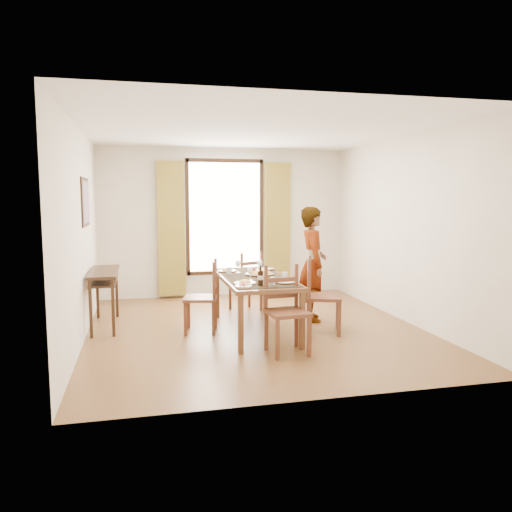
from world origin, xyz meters
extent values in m
plane|color=#562C1B|center=(0.00, 0.00, 0.00)|extent=(5.00, 5.00, 0.00)
cube|color=silver|center=(0.00, 2.50, 1.35)|extent=(4.50, 0.10, 2.70)
cube|color=silver|center=(0.00, -2.50, 1.35)|extent=(4.50, 0.10, 2.70)
cube|color=silver|center=(-2.25, 0.00, 1.35)|extent=(0.10, 5.00, 2.70)
cube|color=silver|center=(2.25, 0.00, 1.35)|extent=(0.10, 5.00, 2.70)
cube|color=white|center=(0.00, 0.00, 2.72)|extent=(4.50, 5.00, 0.04)
cube|color=white|center=(0.00, 2.47, 1.45)|extent=(1.30, 0.04, 2.00)
cube|color=#9F9334|center=(-0.98, 2.41, 1.25)|extent=(0.48, 0.10, 2.40)
cube|color=#9F9334|center=(0.98, 2.41, 1.25)|extent=(0.48, 0.10, 2.40)
cube|color=black|center=(-2.24, 0.60, 1.75)|extent=(0.02, 0.86, 0.66)
cube|color=#B94522|center=(-2.23, 0.60, 1.75)|extent=(0.01, 0.76, 0.56)
cube|color=#332211|center=(-2.03, 0.60, 0.78)|extent=(0.38, 1.20, 0.04)
cube|color=#332211|center=(-2.03, 0.60, 0.66)|extent=(0.34, 1.10, 0.03)
cube|color=#332211|center=(-2.17, 0.05, 0.38)|extent=(0.04, 0.04, 0.76)
cube|color=#332211|center=(-2.17, 1.15, 0.38)|extent=(0.04, 0.04, 0.76)
cube|color=#332211|center=(-1.89, 0.05, 0.38)|extent=(0.04, 0.04, 0.76)
cube|color=#332211|center=(-1.89, 1.15, 0.38)|extent=(0.04, 0.04, 0.76)
cube|color=brown|center=(-0.04, -0.13, 0.72)|extent=(0.87, 1.92, 0.05)
cube|color=black|center=(-0.04, -0.13, 0.75)|extent=(0.80, 1.77, 0.01)
cube|color=brown|center=(-0.41, -1.04, 0.35)|extent=(0.06, 0.06, 0.70)
cube|color=brown|center=(-0.41, 0.77, 0.35)|extent=(0.06, 0.06, 0.70)
cube|color=brown|center=(0.34, -1.04, 0.35)|extent=(0.06, 0.06, 0.70)
cube|color=brown|center=(0.34, 0.77, 0.35)|extent=(0.06, 0.06, 0.70)
cube|color=brown|center=(-0.75, 0.02, 0.46)|extent=(0.51, 0.51, 0.04)
cube|color=brown|center=(-0.90, 0.23, 0.23)|extent=(0.04, 0.04, 0.46)
cube|color=brown|center=(-0.53, 0.16, 0.23)|extent=(0.04, 0.04, 0.46)
cube|color=brown|center=(-0.97, -0.13, 0.23)|extent=(0.04, 0.04, 0.46)
cube|color=brown|center=(-0.61, -0.20, 0.23)|extent=(0.04, 0.04, 0.46)
cube|color=brown|center=(-0.52, 0.16, 0.72)|extent=(0.04, 0.04, 0.52)
cube|color=brown|center=(-0.60, -0.21, 0.72)|extent=(0.04, 0.04, 0.52)
cube|color=brown|center=(-0.56, -0.02, 0.62)|extent=(0.10, 0.37, 0.05)
cube|color=brown|center=(-0.56, -0.02, 0.80)|extent=(0.10, 0.37, 0.05)
cube|color=brown|center=(0.10, 1.15, 0.45)|extent=(0.54, 0.54, 0.04)
cube|color=brown|center=(0.22, 1.38, 0.23)|extent=(0.04, 0.04, 0.45)
cube|color=brown|center=(0.34, 1.03, 0.23)|extent=(0.04, 0.04, 0.45)
cube|color=brown|center=(-0.13, 1.26, 0.23)|extent=(0.04, 0.04, 0.45)
cube|color=brown|center=(-0.01, 0.91, 0.23)|extent=(0.04, 0.04, 0.45)
cube|color=brown|center=(0.34, 1.02, 0.71)|extent=(0.04, 0.04, 0.51)
cube|color=brown|center=(0.00, 0.90, 0.71)|extent=(0.04, 0.04, 0.51)
cube|color=brown|center=(0.17, 0.96, 0.61)|extent=(0.35, 0.15, 0.05)
cube|color=brown|center=(0.17, 0.96, 0.79)|extent=(0.35, 0.15, 0.05)
cube|color=brown|center=(0.12, -1.14, 0.48)|extent=(0.49, 0.49, 0.04)
cube|color=brown|center=(-0.06, -1.35, 0.24)|extent=(0.04, 0.04, 0.48)
cube|color=brown|center=(-0.09, -0.96, 0.24)|extent=(0.04, 0.04, 0.48)
cube|color=brown|center=(0.33, -1.32, 0.24)|extent=(0.04, 0.04, 0.48)
cube|color=brown|center=(0.30, -0.93, 0.24)|extent=(0.04, 0.04, 0.48)
cube|color=brown|center=(-0.09, -0.95, 0.75)|extent=(0.04, 0.04, 0.54)
cube|color=brown|center=(0.30, -0.92, 0.75)|extent=(0.04, 0.04, 0.54)
cube|color=brown|center=(0.10, -0.94, 0.65)|extent=(0.39, 0.06, 0.05)
cube|color=brown|center=(0.10, -0.94, 0.84)|extent=(0.39, 0.06, 0.05)
cube|color=brown|center=(0.86, -0.39, 0.48)|extent=(0.58, 0.58, 0.04)
cube|color=brown|center=(0.98, -0.63, 0.24)|extent=(0.04, 0.04, 0.48)
cube|color=brown|center=(0.62, -0.50, 0.24)|extent=(0.04, 0.04, 0.48)
cube|color=brown|center=(1.11, -0.27, 0.24)|extent=(0.04, 0.04, 0.48)
cube|color=brown|center=(0.75, -0.14, 0.24)|extent=(0.04, 0.04, 0.48)
cube|color=brown|center=(0.61, -0.50, 0.75)|extent=(0.04, 0.04, 0.54)
cube|color=brown|center=(0.74, -0.14, 0.75)|extent=(0.04, 0.04, 0.54)
cube|color=brown|center=(0.67, -0.32, 0.64)|extent=(0.16, 0.37, 0.05)
cube|color=brown|center=(0.67, -0.32, 0.83)|extent=(0.16, 0.37, 0.05)
imported|color=gray|center=(0.94, 0.30, 0.84)|extent=(0.74, 0.60, 1.68)
cylinder|color=silver|center=(0.29, -0.47, 0.81)|extent=(0.07, 0.07, 0.10)
cylinder|color=silver|center=(-0.34, 0.16, 0.81)|extent=(0.07, 0.07, 0.10)
cylinder|color=silver|center=(0.03, -0.82, 0.81)|extent=(0.07, 0.07, 0.10)
camera|label=1|loc=(-1.52, -6.58, 1.82)|focal=35.00mm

